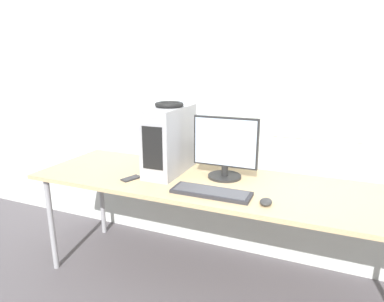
# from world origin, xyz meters

# --- Properties ---
(wall_back) EXTENTS (8.00, 0.07, 2.70)m
(wall_back) POSITION_xyz_m (0.00, 0.88, 1.35)
(wall_back) COLOR silver
(wall_back) RESTS_ON ground_plane
(desk) EXTENTS (2.56, 0.75, 0.76)m
(desk) POSITION_xyz_m (0.00, 0.37, 0.72)
(desk) COLOR tan
(desk) RESTS_ON ground_plane
(pc_tower) EXTENTS (0.20, 0.50, 0.46)m
(pc_tower) POSITION_xyz_m (-0.40, 0.45, 1.00)
(pc_tower) COLOR #9E9EA3
(pc_tower) RESTS_ON desk
(headphones) EXTENTS (0.20, 0.20, 0.03)m
(headphones) POSITION_xyz_m (-0.40, 0.45, 1.24)
(headphones) COLOR black
(headphones) RESTS_ON pc_tower
(monitor_main) EXTENTS (0.44, 0.22, 0.41)m
(monitor_main) POSITION_xyz_m (0.00, 0.48, 0.97)
(monitor_main) COLOR black
(monitor_main) RESTS_ON desk
(keyboard) EXTENTS (0.47, 0.16, 0.02)m
(keyboard) POSITION_xyz_m (0.01, 0.17, 0.78)
(keyboard) COLOR #28282D
(keyboard) RESTS_ON desk
(mouse) EXTENTS (0.07, 0.09, 0.03)m
(mouse) POSITION_xyz_m (0.34, 0.14, 0.78)
(mouse) COLOR #2D2D2D
(mouse) RESTS_ON desk
(cell_phone) EXTENTS (0.10, 0.14, 0.01)m
(cell_phone) POSITION_xyz_m (-0.57, 0.21, 0.77)
(cell_phone) COLOR #232328
(cell_phone) RESTS_ON desk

